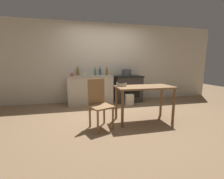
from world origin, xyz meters
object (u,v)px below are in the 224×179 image
object	(u,v)px
chair	(99,102)
mixing_bowl_large	(121,84)
stock_pot	(127,73)
bottle_far_left	(95,72)
bottle_center_left	(107,72)
stove	(128,89)
flour_sack	(129,100)
cup_mid_right	(91,74)
bottle_mid_left	(78,72)
work_table	(144,92)
cup_center	(72,75)
bottle_left	(100,72)
cup_center_right	(84,75)

from	to	relation	value
chair	mixing_bowl_large	xyz separation A→B (m)	(0.53, 0.26, 0.31)
stock_pot	mixing_bowl_large	size ratio (longest dim) A/B	1.32
bottle_far_left	bottle_center_left	distance (m)	0.38
stock_pot	stove	bearing A→B (deg)	-0.40
flour_sack	chair	bearing A→B (deg)	-128.93
stove	cup_mid_right	bearing A→B (deg)	-169.23
bottle_mid_left	bottle_far_left	bearing A→B (deg)	-14.97
work_table	cup_center	world-z (taller)	cup_center
cup_mid_right	bottle_far_left	bearing A→B (deg)	59.31
bottle_left	cup_mid_right	distance (m)	0.56
flour_sack	bottle_left	world-z (taller)	bottle_left
stove	chair	world-z (taller)	chair
cup_center_right	bottle_center_left	bearing A→B (deg)	20.99
flour_sack	stock_pot	xyz separation A→B (m)	(0.06, 0.47, 0.80)
mixing_bowl_large	cup_mid_right	xyz separation A→B (m)	(-0.55, 1.36, 0.13)
bottle_center_left	cup_center_right	distance (m)	0.79
bottle_far_left	stock_pot	bearing A→B (deg)	-2.17
cup_mid_right	bottle_mid_left	bearing A→B (deg)	131.15
chair	bottle_left	distance (m)	2.14
chair	mixing_bowl_large	size ratio (longest dim) A/B	4.10
cup_mid_right	flour_sack	bearing A→B (deg)	-11.61
bottle_far_left	cup_center_right	size ratio (longest dim) A/B	3.31
bottle_far_left	bottle_left	xyz separation A→B (m)	(0.18, 0.16, 0.00)
work_table	chair	size ratio (longest dim) A/B	1.28
bottle_center_left	cup_center	size ratio (longest dim) A/B	2.87
bottle_far_left	cup_center	world-z (taller)	bottle_far_left
bottle_mid_left	cup_mid_right	distance (m)	0.56
stove	bottle_far_left	size ratio (longest dim) A/B	3.34
mixing_bowl_large	cup_center	distance (m)	1.76
mixing_bowl_large	cup_center_right	size ratio (longest dim) A/B	2.87
work_table	bottle_left	size ratio (longest dim) A/B	4.44
flour_sack	cup_center	size ratio (longest dim) A/B	3.37
bottle_far_left	cup_center	bearing A→B (deg)	-159.45
work_table	cup_center_right	world-z (taller)	cup_center_right
stove	bottle_center_left	world-z (taller)	bottle_center_left
stove	bottle_center_left	distance (m)	0.91
cup_center	cup_mid_right	size ratio (longest dim) A/B	0.97
stove	mixing_bowl_large	distance (m)	1.79
mixing_bowl_large	cup_mid_right	bearing A→B (deg)	111.97
stock_pot	bottle_far_left	bearing A→B (deg)	177.83
bottle_center_left	cup_center_right	size ratio (longest dim) A/B	3.54
cup_center_right	mixing_bowl_large	bearing A→B (deg)	-61.94
mixing_bowl_large	bottle_mid_left	world-z (taller)	bottle_mid_left
bottle_far_left	flour_sack	bearing A→B (deg)	-27.72
flour_sack	mixing_bowl_large	world-z (taller)	mixing_bowl_large
stove	work_table	bearing A→B (deg)	-97.48
cup_center_right	chair	bearing A→B (deg)	-82.98
chair	bottle_left	size ratio (longest dim) A/B	3.47
stove	stock_pot	xyz separation A→B (m)	(-0.06, 0.00, 0.54)
cup_mid_right	bottle_center_left	bearing A→B (deg)	29.07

